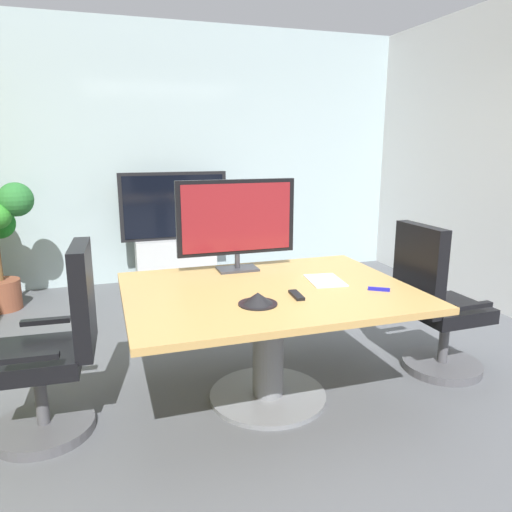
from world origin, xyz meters
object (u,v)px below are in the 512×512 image
office_chair_right (436,312)px  wall_display_unit (175,248)px  tv_monitor (237,220)px  conference_phone (258,299)px  conference_table (268,317)px  remote_control (296,295)px  office_chair_left (55,357)px

office_chair_right → wall_display_unit: wall_display_unit is taller
tv_monitor → conference_phone: (-0.09, -0.76, -0.33)m
tv_monitor → wall_display_unit: (-0.10, 2.25, -0.66)m
office_chair_right → conference_phone: 1.47m
wall_display_unit → conference_phone: 3.03m
conference_table → office_chair_right: office_chair_right is taller
office_chair_right → remote_control: office_chair_right is taller
conference_phone → remote_control: size_ratio=1.29×
conference_table → office_chair_left: size_ratio=1.61×
remote_control → wall_display_unit: bearing=99.9°
tv_monitor → conference_table: bearing=-82.7°
office_chair_left → conference_phone: size_ratio=4.95×
tv_monitor → wall_display_unit: size_ratio=0.64×
office_chair_left → wall_display_unit: size_ratio=0.83×
office_chair_right → conference_phone: bearing=98.7°
conference_table → conference_phone: conference_phone is taller
tv_monitor → office_chair_right: bearing=-21.1°
conference_table → remote_control: (0.10, -0.20, 0.19)m
office_chair_right → remote_control: 1.21m
wall_display_unit → conference_table: bearing=-86.5°
tv_monitor → office_chair_left: bearing=-158.8°
office_chair_left → tv_monitor: (1.19, 0.46, 0.65)m
conference_table → office_chair_left: (-1.26, 0.03, -0.11)m
office_chair_right → office_chair_left: bearing=87.6°
conference_table → office_chair_right: size_ratio=1.61×
office_chair_left → tv_monitor: bearing=114.2°
office_chair_right → wall_display_unit: (-1.42, 2.76, -0.01)m
remote_control → conference_table: bearing=121.4°
conference_table → remote_control: size_ratio=10.30×
conference_phone → wall_display_unit: bearing=90.2°
conference_phone → office_chair_right: bearing=10.1°
wall_display_unit → remote_control: bearing=-84.8°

